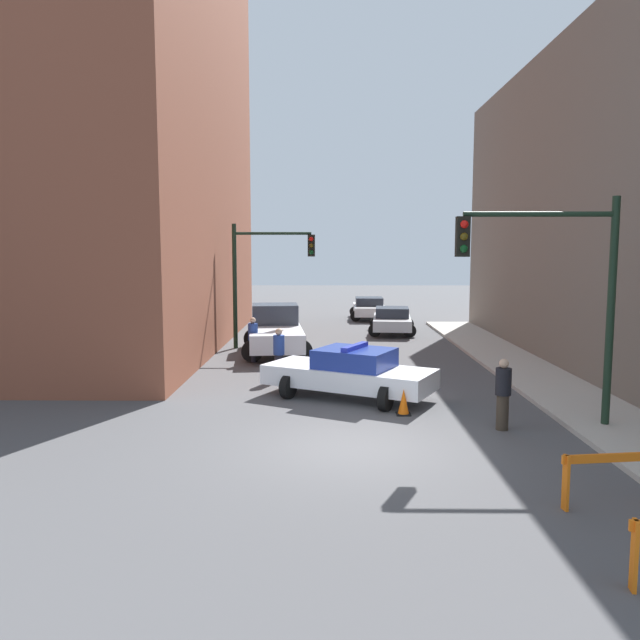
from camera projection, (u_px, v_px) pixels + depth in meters
The scene contains 13 objects.
ground_plane at pixel (353, 447), 13.09m from camera, with size 120.00×120.00×0.00m, color #4C4C4F.
building_corner_left at pixel (53, 92), 25.94m from camera, with size 14.00×20.00×21.34m.
traffic_light_near at pixel (561, 276), 14.06m from camera, with size 3.64×0.35×5.20m.
traffic_light_far at pixel (261, 267), 25.89m from camera, with size 3.44×0.35×5.20m.
police_car at pixel (350, 373), 17.36m from camera, with size 5.02×3.80×1.52m.
white_truck at pixel (276, 331), 24.93m from camera, with size 3.01×5.58×1.90m.
parked_car_near at pixel (392, 320), 30.83m from camera, with size 2.54×4.45×1.31m.
parked_car_mid at pixel (369, 308), 37.28m from camera, with size 2.33×4.34×1.31m.
pedestrian_crossing at pixel (279, 353), 19.75m from camera, with size 0.51×0.51×1.66m.
pedestrian_corner at pixel (253, 339), 22.93m from camera, with size 0.38×0.38×1.66m.
pedestrian_sidewalk at pixel (503, 393), 14.27m from camera, with size 0.50×0.50×1.66m.
barrier_mid at pixel (609, 471), 9.95m from camera, with size 1.59×0.36×0.90m.
traffic_cone at pixel (404, 402), 15.64m from camera, with size 0.36×0.36×0.66m.
Camera 1 is at (-0.55, -12.71, 4.13)m, focal length 35.00 mm.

